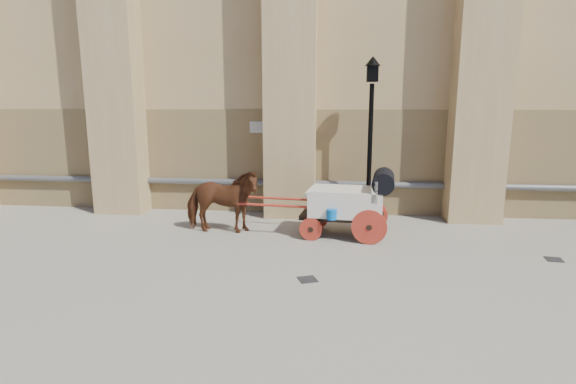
# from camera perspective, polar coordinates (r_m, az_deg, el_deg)

# --- Properties ---
(ground) EXTENTS (90.00, 90.00, 0.00)m
(ground) POSITION_cam_1_polar(r_m,az_deg,el_deg) (9.42, 4.16, -8.52)
(ground) COLOR gray
(ground) RESTS_ON ground
(horse) EXTENTS (0.88, 1.90, 1.60)m
(horse) POSITION_cam_1_polar(r_m,az_deg,el_deg) (11.19, -8.43, -1.16)
(horse) COLOR brown
(horse) RESTS_ON ground
(carriage) EXTENTS (3.84, 1.45, 1.64)m
(carriage) POSITION_cam_1_polar(r_m,az_deg,el_deg) (10.85, 8.08, -1.08)
(carriage) COLOR black
(carriage) RESTS_ON ground
(street_lamp) EXTENTS (0.41, 0.41, 4.36)m
(street_lamp) POSITION_cam_1_polar(r_m,az_deg,el_deg) (12.09, 10.40, 7.02)
(street_lamp) COLOR black
(street_lamp) RESTS_ON ground
(drain_grate_near) EXTENTS (0.42, 0.42, 0.01)m
(drain_grate_near) POSITION_cam_1_polar(r_m,az_deg,el_deg) (8.38, 2.50, -11.03)
(drain_grate_near) COLOR black
(drain_grate_near) RESTS_ON ground
(drain_grate_far) EXTENTS (0.36, 0.36, 0.01)m
(drain_grate_far) POSITION_cam_1_polar(r_m,az_deg,el_deg) (10.87, 30.71, -7.37)
(drain_grate_far) COLOR black
(drain_grate_far) RESTS_ON ground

